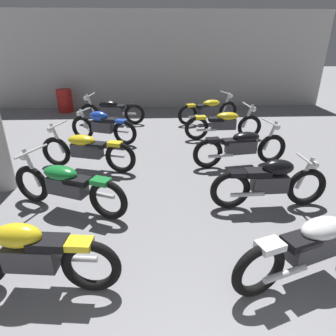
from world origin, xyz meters
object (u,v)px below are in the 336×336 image
at_px(motorcycle_left_row_1, 30,255).
at_px(motorcycle_right_row_2, 270,182).
at_px(motorcycle_left_row_3, 86,150).
at_px(motorcycle_right_row_5, 209,110).
at_px(oil_drum, 65,101).
at_px(motorcycle_left_row_4, 103,126).
at_px(motorcycle_left_row_5, 111,110).
at_px(motorcycle_right_row_1, 315,245).
at_px(motorcycle_right_row_4, 224,124).
at_px(motorcycle_left_row_2, 66,185).
at_px(motorcycle_right_row_3, 242,146).

bearing_deg(motorcycle_left_row_1, motorcycle_right_row_2, 26.09).
bearing_deg(motorcycle_left_row_3, motorcycle_right_row_5, 47.91).
bearing_deg(motorcycle_right_row_5, oil_drum, 160.23).
distance_m(motorcycle_left_row_4, motorcycle_left_row_5, 1.85).
height_order(motorcycle_right_row_1, motorcycle_right_row_5, same).
bearing_deg(motorcycle_right_row_4, motorcycle_left_row_5, 152.14).
distance_m(motorcycle_left_row_3, motorcycle_right_row_4, 3.87).
height_order(motorcycle_right_row_2, motorcycle_right_row_4, motorcycle_right_row_4).
distance_m(motorcycle_left_row_2, motorcycle_right_row_2, 3.32).
xyz_separation_m(motorcycle_right_row_2, oil_drum, (-5.27, 7.19, -0.03)).
bearing_deg(motorcycle_left_row_3, motorcycle_left_row_4, 88.03).
xyz_separation_m(motorcycle_left_row_3, motorcycle_right_row_4, (3.38, 1.89, 0.00)).
relative_size(motorcycle_left_row_2, motorcycle_left_row_5, 0.94).
height_order(motorcycle_right_row_4, oil_drum, motorcycle_right_row_4).
bearing_deg(motorcycle_right_row_5, motorcycle_left_row_3, -132.09).
distance_m(motorcycle_left_row_3, motorcycle_right_row_5, 4.87).
height_order(motorcycle_left_row_2, motorcycle_right_row_5, same).
bearing_deg(motorcycle_left_row_4, motorcycle_right_row_3, -27.98).
xyz_separation_m(motorcycle_right_row_2, motorcycle_right_row_4, (0.05, 3.59, -0.01)).
height_order(motorcycle_left_row_3, oil_drum, motorcycle_left_row_3).
distance_m(motorcycle_left_row_1, motorcycle_left_row_4, 5.09).
relative_size(motorcycle_right_row_1, oil_drum, 2.45).
xyz_separation_m(motorcycle_left_row_5, motorcycle_right_row_5, (3.21, -0.03, 0.00)).
bearing_deg(motorcycle_right_row_1, motorcycle_left_row_4, 122.26).
distance_m(motorcycle_left_row_3, motorcycle_right_row_1, 4.62).
height_order(motorcycle_left_row_5, motorcycle_right_row_3, same).
height_order(motorcycle_left_row_2, motorcycle_right_row_1, same).
bearing_deg(motorcycle_left_row_3, motorcycle_left_row_1, -88.73).
bearing_deg(motorcycle_left_row_1, motorcycle_right_row_3, 45.58).
bearing_deg(motorcycle_left_row_5, motorcycle_left_row_4, -89.81).
relative_size(motorcycle_left_row_3, motorcycle_right_row_1, 1.01).
bearing_deg(motorcycle_right_row_4, motorcycle_right_row_5, 93.76).
relative_size(motorcycle_right_row_3, motorcycle_right_row_5, 1.03).
relative_size(motorcycle_right_row_2, motorcycle_right_row_5, 0.94).
bearing_deg(oil_drum, motorcycle_right_row_3, -45.83).
bearing_deg(motorcycle_left_row_4, motorcycle_right_row_5, 29.65).
distance_m(motorcycle_left_row_3, motorcycle_right_row_3, 3.35).
bearing_deg(motorcycle_right_row_5, motorcycle_right_row_2, -89.30).
distance_m(motorcycle_right_row_3, motorcycle_right_row_4, 1.84).
relative_size(motorcycle_left_row_3, motorcycle_right_row_4, 0.97).
relative_size(motorcycle_left_row_2, motorcycle_right_row_3, 0.94).
xyz_separation_m(motorcycle_left_row_1, motorcycle_left_row_4, (-0.01, 5.09, 0.00)).
bearing_deg(motorcycle_right_row_2, motorcycle_left_row_3, 152.95).
bearing_deg(motorcycle_left_row_1, motorcycle_right_row_5, 65.21).
height_order(motorcycle_left_row_3, motorcycle_right_row_5, same).
xyz_separation_m(motorcycle_left_row_4, motorcycle_right_row_5, (3.21, 1.82, -0.01)).
bearing_deg(motorcycle_right_row_2, motorcycle_right_row_1, -92.70).
xyz_separation_m(motorcycle_left_row_1, motorcycle_right_row_2, (3.26, 1.60, 0.00)).
bearing_deg(motorcycle_right_row_4, motorcycle_right_row_2, -90.78).
bearing_deg(motorcycle_left_row_1, motorcycle_left_row_4, 90.12).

